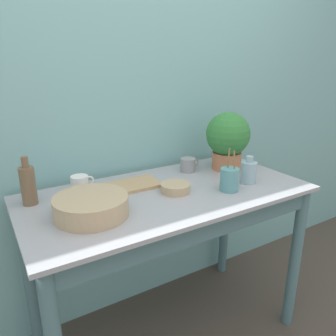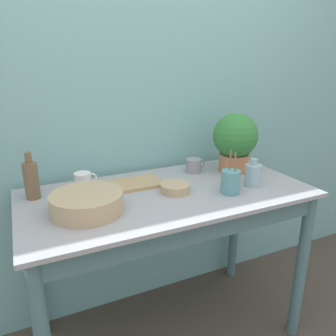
{
  "view_description": "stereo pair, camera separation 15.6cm",
  "coord_description": "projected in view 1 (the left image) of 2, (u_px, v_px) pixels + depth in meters",
  "views": [
    {
      "loc": [
        -0.76,
        -0.92,
        1.48
      ],
      "look_at": [
        0.0,
        0.35,
        0.99
      ],
      "focal_mm": 35.0,
      "sensor_mm": 36.0,
      "label": 1
    },
    {
      "loc": [
        -0.63,
        -0.99,
        1.48
      ],
      "look_at": [
        0.0,
        0.35,
        0.99
      ],
      "focal_mm": 35.0,
      "sensor_mm": 36.0,
      "label": 2
    }
  ],
  "objects": [
    {
      "name": "potted_plant",
      "position": [
        228.0,
        138.0,
        1.87
      ],
      "size": [
        0.25,
        0.25,
        0.33
      ],
      "color": "#B7704C",
      "rests_on": "counter_table"
    },
    {
      "name": "utensil_cup",
      "position": [
        229.0,
        179.0,
        1.59
      ],
      "size": [
        0.09,
        0.09,
        0.21
      ],
      "color": "#569399",
      "rests_on": "counter_table"
    },
    {
      "name": "wall_back",
      "position": [
        131.0,
        113.0,
        1.82
      ],
      "size": [
        6.0,
        0.05,
        2.4
      ],
      "color": "#7AB2B2",
      "rests_on": "ground_plane"
    },
    {
      "name": "mug_grey",
      "position": [
        188.0,
        165.0,
        1.87
      ],
      "size": [
        0.12,
        0.09,
        0.08
      ],
      "color": "gray",
      "rests_on": "counter_table"
    },
    {
      "name": "mug_white",
      "position": [
        80.0,
        183.0,
        1.59
      ],
      "size": [
        0.11,
        0.08,
        0.08
      ],
      "color": "white",
      "rests_on": "counter_table"
    },
    {
      "name": "counter_table",
      "position": [
        171.0,
        225.0,
        1.63
      ],
      "size": [
        1.39,
        0.69,
        0.87
      ],
      "color": "slate",
      "rests_on": "ground_plane"
    },
    {
      "name": "bottle_short",
      "position": [
        249.0,
        172.0,
        1.69
      ],
      "size": [
        0.08,
        0.08,
        0.14
      ],
      "color": "#93B2BC",
      "rests_on": "counter_table"
    },
    {
      "name": "bottle_tall",
      "position": [
        28.0,
        185.0,
        1.43
      ],
      "size": [
        0.07,
        0.07,
        0.22
      ],
      "color": "brown",
      "rests_on": "counter_table"
    },
    {
      "name": "bowl_wash_large",
      "position": [
        91.0,
        206.0,
        1.34
      ],
      "size": [
        0.31,
        0.31,
        0.08
      ],
      "color": "tan",
      "rests_on": "counter_table"
    },
    {
      "name": "bowl_small_tan",
      "position": [
        175.0,
        188.0,
        1.59
      ],
      "size": [
        0.14,
        0.14,
        0.04
      ],
      "color": "tan",
      "rests_on": "counter_table"
    },
    {
      "name": "tray_board",
      "position": [
        132.0,
        185.0,
        1.65
      ],
      "size": [
        0.28,
        0.18,
        0.02
      ],
      "color": "tan",
      "rests_on": "counter_table"
    }
  ]
}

